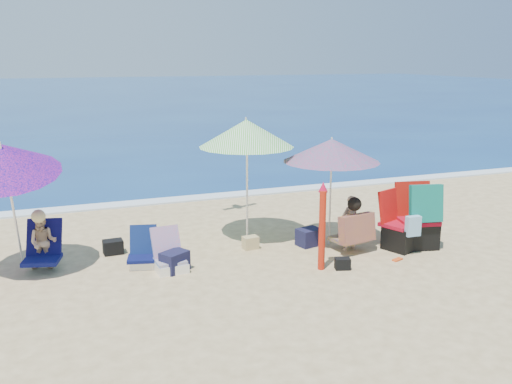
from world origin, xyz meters
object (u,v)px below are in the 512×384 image
object	(u,v)px
person_center	(352,225)
chair_rainbow	(170,260)
umbrella_blue	(3,159)
umbrella_striped	(246,133)
camp_chair_left	(400,231)
umbrella_turquoise	(332,150)
furled_umbrella	(322,222)
camp_chair_right	(418,224)
person_left	(43,242)
chair_navy	(144,256)

from	to	relation	value
person_center	chair_rainbow	bearing A→B (deg)	175.53
umbrella_blue	person_center	size ratio (longest dim) A/B	2.26
umbrella_striped	camp_chair_left	xyz separation A→B (m)	(2.35, -1.37, -1.66)
umbrella_blue	person_center	bearing A→B (deg)	-9.13
umbrella_turquoise	furled_umbrella	bearing A→B (deg)	-123.25
chair_rainbow	camp_chair_right	world-z (taller)	camp_chair_right
camp_chair_right	umbrella_blue	bearing A→B (deg)	170.76
camp_chair_right	person_left	distance (m)	6.26
furled_umbrella	chair_navy	size ratio (longest dim) A/B	2.18
furled_umbrella	chair_navy	world-z (taller)	furled_umbrella
umbrella_striped	chair_navy	xyz separation A→B (m)	(-1.98, -0.65, -1.80)
furled_umbrella	chair_rainbow	size ratio (longest dim) A/B	2.17
chair_rainbow	person_left	xyz separation A→B (m)	(-1.84, 0.74, 0.27)
furled_umbrella	chair_rainbow	world-z (taller)	furled_umbrella
umbrella_blue	chair_navy	world-z (taller)	umbrella_blue
chair_navy	person_center	size ratio (longest dim) A/B	0.66
umbrella_blue	camp_chair_left	distance (m)	6.53
chair_rainbow	umbrella_turquoise	bearing A→B (deg)	4.82
chair_navy	camp_chair_left	world-z (taller)	camp_chair_left
furled_umbrella	person_center	world-z (taller)	furled_umbrella
chair_navy	chair_rainbow	bearing A→B (deg)	-44.52
umbrella_turquoise	chair_navy	size ratio (longest dim) A/B	2.99
camp_chair_right	person_center	distance (m)	1.21
person_center	person_left	xyz separation A→B (m)	(-4.96, 0.98, -0.03)
camp_chair_left	camp_chair_right	size ratio (longest dim) A/B	0.86
umbrella_striped	furled_umbrella	bearing A→B (deg)	-71.14
umbrella_striped	person_left	size ratio (longest dim) A/B	2.28
chair_navy	umbrella_blue	bearing A→B (deg)	171.61
umbrella_blue	chair_rainbow	bearing A→B (deg)	-15.31
umbrella_turquoise	furled_umbrella	distance (m)	1.56
chair_navy	person_center	world-z (taller)	person_center
umbrella_turquoise	camp_chair_left	xyz separation A→B (m)	(1.05, -0.63, -1.39)
person_center	umbrella_striped	bearing A→B (deg)	140.20
chair_rainbow	camp_chair_left	bearing A→B (deg)	-5.53
umbrella_striped	camp_chair_left	world-z (taller)	umbrella_striped
umbrella_turquoise	chair_rainbow	bearing A→B (deg)	-175.18
chair_navy	furled_umbrella	bearing A→B (deg)	-23.66
camp_chair_left	chair_navy	bearing A→B (deg)	170.51
umbrella_turquoise	chair_rainbow	distance (m)	3.32
umbrella_turquoise	umbrella_blue	xyz separation A→B (m)	(-5.21, 0.38, 0.12)
chair_navy	umbrella_striped	bearing A→B (deg)	18.13
chair_rainbow	person_center	bearing A→B (deg)	-4.47
furled_umbrella	person_left	size ratio (longest dim) A/B	1.43
umbrella_blue	chair_navy	xyz separation A→B (m)	(1.93, -0.29, -1.65)
chair_navy	camp_chair_right	xyz separation A→B (m)	(4.65, -0.79, 0.26)
camp_chair_right	person_center	world-z (taller)	camp_chair_right
furled_umbrella	person_left	distance (m)	4.39
chair_navy	chair_rainbow	distance (m)	0.48
furled_umbrella	person_center	size ratio (longest dim) A/B	1.43
umbrella_striped	umbrella_blue	size ratio (longest dim) A/B	1.01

